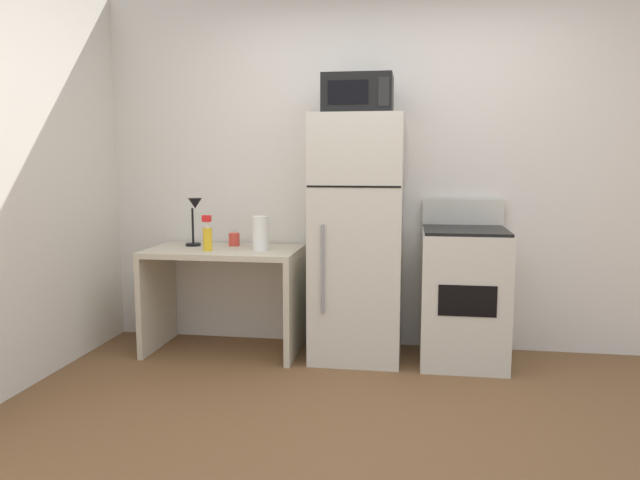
% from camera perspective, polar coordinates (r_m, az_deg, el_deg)
% --- Properties ---
extents(ground_plane, '(12.00, 12.00, 0.00)m').
position_cam_1_polar(ground_plane, '(3.10, 5.47, -18.74)').
color(ground_plane, brown).
extents(wall_back_white, '(5.00, 0.10, 2.60)m').
position_cam_1_polar(wall_back_white, '(4.49, 7.00, 6.52)').
color(wall_back_white, silver).
rests_on(wall_back_white, ground).
extents(desk, '(1.08, 0.63, 0.75)m').
position_cam_1_polar(desk, '(4.40, -9.03, -3.81)').
color(desk, beige).
rests_on(desk, ground).
extents(desk_lamp, '(0.14, 0.12, 0.35)m').
position_cam_1_polar(desk_lamp, '(4.49, -11.78, 2.47)').
color(desk_lamp, black).
rests_on(desk_lamp, desk).
extents(coffee_mug, '(0.08, 0.08, 0.09)m').
position_cam_1_polar(coffee_mug, '(4.48, -8.12, 0.06)').
color(coffee_mug, '#D83F33').
rests_on(coffee_mug, desk).
extents(spray_bottle, '(0.06, 0.06, 0.25)m').
position_cam_1_polar(spray_bottle, '(4.25, -10.60, 0.30)').
color(spray_bottle, yellow).
rests_on(spray_bottle, desk).
extents(paper_towel_roll, '(0.11, 0.11, 0.24)m').
position_cam_1_polar(paper_towel_roll, '(4.22, -5.65, 0.64)').
color(paper_towel_roll, white).
rests_on(paper_towel_roll, desk).
extents(refrigerator, '(0.61, 0.61, 1.68)m').
position_cam_1_polar(refrigerator, '(4.17, 3.54, 0.15)').
color(refrigerator, beige).
rests_on(refrigerator, ground).
extents(microwave, '(0.46, 0.35, 0.26)m').
position_cam_1_polar(microwave, '(4.14, 3.62, 13.55)').
color(microwave, black).
rests_on(microwave, refrigerator).
extents(oven_range, '(0.57, 0.61, 1.10)m').
position_cam_1_polar(oven_range, '(4.23, 13.41, -5.07)').
color(oven_range, beige).
rests_on(oven_range, ground).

